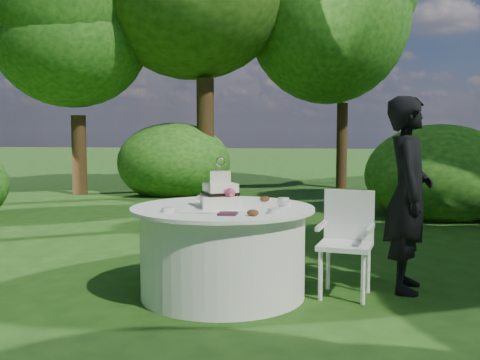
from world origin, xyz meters
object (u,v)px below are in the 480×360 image
object	(u,v)px
table	(223,251)
cake	(221,194)
chair	(347,235)
guest	(408,194)
napkins	(228,214)

from	to	relation	value
table	cake	distance (m)	0.50
table	chair	distance (m)	1.08
guest	chair	world-z (taller)	guest
guest	cake	distance (m)	1.65
guest	table	world-z (taller)	guest
table	chair	world-z (taller)	chair
cake	chair	bearing A→B (deg)	13.76
table	chair	xyz separation A→B (m)	(1.05, 0.22, 0.13)
guest	chair	xyz separation A→B (m)	(-0.53, -0.21, -0.34)
guest	table	xyz separation A→B (m)	(-1.58, -0.42, -0.47)
guest	chair	distance (m)	0.66
guest	cake	size ratio (longest dim) A/B	4.01
napkins	cake	distance (m)	0.44
guest	table	bearing A→B (deg)	111.30
chair	cake	bearing A→B (deg)	-166.24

